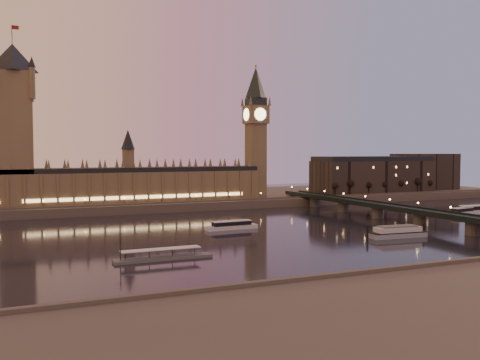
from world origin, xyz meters
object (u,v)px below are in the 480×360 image
object	(u,v)px
moored_barge	(398,232)
pontoon_pier	(163,257)
cruise_boat_a	(232,225)
cruise_boat_b	(474,210)

from	to	relation	value
moored_barge	pontoon_pier	xyz separation A→B (m)	(-121.91, -5.56, -1.52)
moored_barge	pontoon_pier	distance (m)	122.04
moored_barge	pontoon_pier	world-z (taller)	pontoon_pier
cruise_boat_a	moored_barge	distance (m)	87.64
cruise_boat_a	cruise_boat_b	size ratio (longest dim) A/B	1.00
cruise_boat_b	moored_barge	distance (m)	131.42
cruise_boat_b	pontoon_pier	world-z (taller)	pontoon_pier
cruise_boat_a	pontoon_pier	size ratio (longest dim) A/B	0.76
pontoon_pier	cruise_boat_b	bearing A→B (deg)	15.27
cruise_boat_a	moored_barge	bearing A→B (deg)	-44.27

